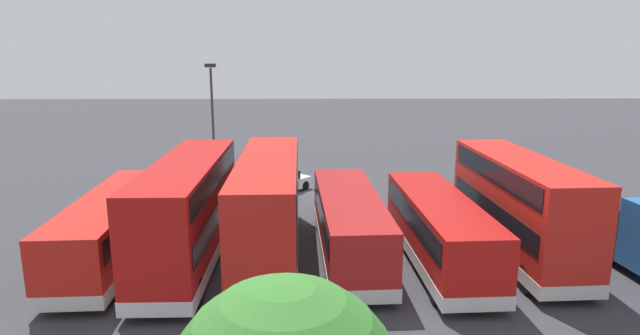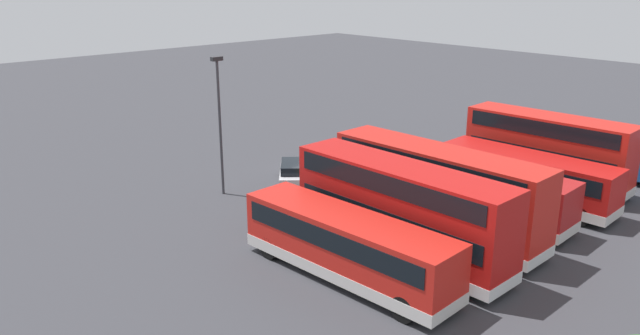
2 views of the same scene
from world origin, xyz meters
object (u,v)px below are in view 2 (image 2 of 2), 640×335
Objects in this scene: bus_double_decker_fifth at (400,209)px; lamp_post_tall at (220,116)px; bus_double_decker_fourth at (436,189)px; bus_double_decker_near_end at (547,149)px; bus_single_deck_third at (479,189)px; bus_single_deck_second at (527,177)px; bus_single_deck_sixth at (347,245)px; car_hatchback_silver at (294,173)px; waste_bin_yellow at (302,198)px; box_truck_blue at (634,155)px.

bus_double_decker_fifth is 1.37× the size of lamp_post_tall.
bus_double_decker_near_end is at bearing 179.46° from bus_double_decker_fourth.
bus_double_decker_fourth reaches higher than bus_single_deck_third.
bus_single_deck_second and bus_single_deck_third have the same top height.
bus_single_deck_third is (7.56, 0.11, -0.83)m from bus_double_decker_near_end.
bus_single_deck_third is 3.70m from bus_double_decker_fourth.
bus_single_deck_second is 14.30m from bus_single_deck_sixth.
lamp_post_tall reaches higher than bus_single_deck_second.
bus_double_decker_near_end is 0.87× the size of bus_double_decker_fourth.
bus_single_deck_third reaches higher than car_hatchback_silver.
bus_double_decker_fifth reaches higher than bus_single_deck_sixth.
waste_bin_yellow is (9.99, -8.47, -1.14)m from bus_single_deck_second.
box_truck_blue reaches higher than bus_single_deck_sixth.
bus_single_deck_sixth reaches higher than waste_bin_yellow.
bus_single_deck_sixth is at bearing 1.15° from bus_single_deck_third.
bus_double_decker_fifth is at bearing -1.96° from bus_single_deck_second.
lamp_post_tall is at bearing -65.97° from waste_bin_yellow.
lamp_post_tall is at bearing -99.41° from bus_single_deck_sixth.
bus_double_decker_fifth is at bearing 83.51° from waste_bin_yellow.
car_hatchback_silver is 4.17m from waste_bin_yellow.
bus_double_decker_fifth reaches higher than box_truck_blue.
box_truck_blue is at bearing 171.56° from bus_double_decker_fifth.
lamp_post_tall reaches higher than waste_bin_yellow.
bus_double_decker_fourth is 6.90m from bus_single_deck_sixth.
bus_double_decker_near_end is 1.34× the size of box_truck_blue.
bus_single_deck_third is 7.10m from bus_double_decker_fifth.
bus_single_deck_third is 9.97m from waste_bin_yellow.
lamp_post_tall reaches higher than bus_single_deck_third.
bus_single_deck_third is at bearing 123.26° from lamp_post_tall.
bus_double_decker_fifth is (14.61, 0.43, 0.00)m from bus_double_decker_near_end.
bus_single_deck_sixth reaches higher than car_hatchback_silver.
waste_bin_yellow is at bearing -40.31° from bus_single_deck_second.
bus_single_deck_second is at bearing 178.04° from bus_double_decker_fifth.
bus_double_decker_fourth is at bearing -0.54° from bus_double_decker_near_end.
bus_double_decker_fifth is 1.49× the size of box_truck_blue.
bus_single_deck_sixth is (6.83, 0.42, -0.83)m from bus_double_decker_fourth.
box_truck_blue is 8.10× the size of waste_bin_yellow.
lamp_post_tall reaches higher than car_hatchback_silver.
bus_double_decker_fifth is at bearing 74.30° from car_hatchback_silver.
waste_bin_yellow is at bearing -96.49° from bus_double_decker_fifth.
car_hatchback_silver is at bearing -105.70° from bus_double_decker_fifth.
bus_single_deck_second is at bearing 173.07° from bus_double_decker_fourth.
bus_double_decker_fourth and bus_double_decker_fifth have the same top height.
bus_single_deck_second is at bearing -16.16° from box_truck_blue.
bus_single_deck_second is 2.39× the size of car_hatchback_silver.
lamp_post_tall is (12.16, -13.35, 3.25)m from bus_single_deck_second.
car_hatchback_silver is 6.30m from lamp_post_tall.
lamp_post_tall is (1.25, -12.98, 2.42)m from bus_double_decker_fifth.
bus_single_deck_third is 2.44× the size of car_hatchback_silver.
bus_double_decker_fifth is at bearing 178.14° from bus_single_deck_sixth.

